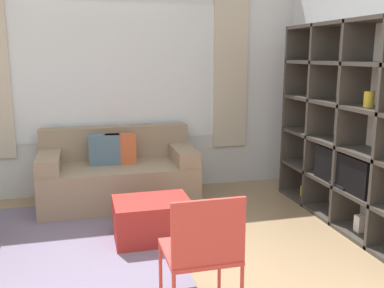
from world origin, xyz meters
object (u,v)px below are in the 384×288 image
Objects in this scene: shelving_unit at (355,128)px; folding_chair at (203,248)px; couch_main at (118,175)px; ottoman at (152,220)px.

shelving_unit is 2.25m from folding_chair.
folding_chair reaches higher than couch_main.
folding_chair is (0.10, -1.34, 0.33)m from ottoman.
shelving_unit reaches higher than couch_main.
couch_main is 1.98× the size of folding_chair.
ottoman is at bearing -85.67° from folding_chair.
folding_chair is (-1.85, -1.21, -0.46)m from shelving_unit.
couch_main is (-2.16, 1.21, -0.65)m from shelving_unit.
shelving_unit reaches higher than folding_chair.
folding_chair reaches higher than ottoman.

